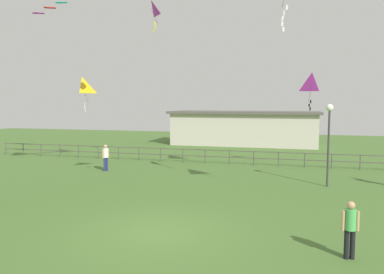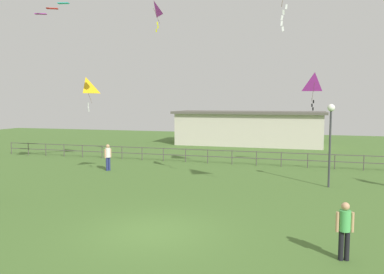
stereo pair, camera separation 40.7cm
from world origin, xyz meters
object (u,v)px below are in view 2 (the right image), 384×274
person_1 (345,227)px  kite_0 (154,9)px  person_0 (108,156)px  lamppost (331,126)px  kite_4 (315,84)px  kite_6 (86,88)px

person_1 → kite_0: bearing=130.1°
person_0 → person_1: (12.52, -10.09, -0.03)m
lamppost → person_1: size_ratio=2.61×
person_0 → kite_4: (11.97, 3.30, 4.34)m
person_1 → kite_6: size_ratio=0.67×
kite_0 → lamppost: bearing=-16.8°
kite_4 → lamppost: bearing=-80.7°
person_1 → kite_4: kite_4 is taller
lamppost → person_0: 12.88m
person_0 → kite_0: kite_0 is taller
lamppost → kite_0: size_ratio=2.15×
person_0 → kite_4: kite_4 is taller
lamppost → kite_4: 4.90m
lamppost → person_0: bearing=175.5°
kite_4 → kite_0: bearing=-173.4°
kite_0 → kite_4: bearing=6.6°
person_0 → kite_6: (-3.50, 3.37, 4.27)m
person_0 → person_1: size_ratio=1.03×
kite_0 → kite_4: 10.88m
kite_4 → person_0: bearing=-164.6°
kite_4 → kite_6: 15.47m
kite_4 → kite_6: size_ratio=0.95×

